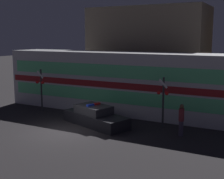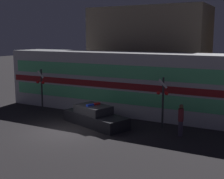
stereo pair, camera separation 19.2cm
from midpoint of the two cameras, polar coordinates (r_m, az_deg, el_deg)
The scene contains 7 objects.
ground_plane at distance 18.77m, azimuth -9.36°, elevation -7.67°, with size 120.00×120.00×0.00m, color #262326.
train at distance 22.86m, azimuth 2.36°, elevation 1.26°, with size 19.38×3.06×4.43m.
police_car at distance 19.88m, azimuth -3.39°, elevation -5.04°, with size 4.96×3.12×1.36m.
pedestrian at distance 17.98m, azimuth 12.25°, elevation -5.42°, with size 0.31×0.31×1.83m.
crossing_signal_near at distance 19.19m, azimuth 9.02°, elevation -1.67°, with size 0.74×0.31×3.13m.
crossing_signal_far at distance 23.76m, azimuth -13.10°, elevation 0.42°, with size 0.74×0.31×3.17m.
building_left at distance 28.76m, azimuth 6.35°, elevation 6.62°, with size 10.42×4.79×8.12m.
Camera 1 is at (10.89, -14.23, 5.53)m, focal length 50.00 mm.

